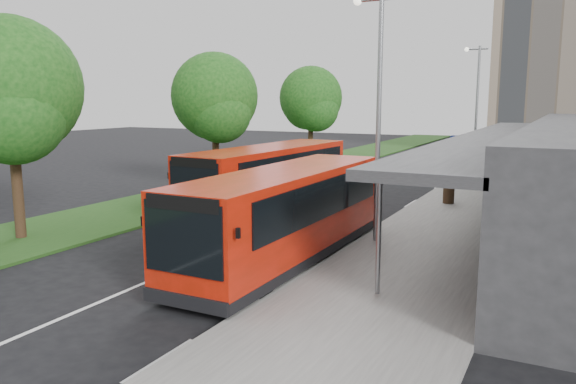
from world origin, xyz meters
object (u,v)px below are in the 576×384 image
lamp_post_far (476,101)px  bus_second (269,179)px  bus_main (286,215)px  car_far (456,141)px  tree_far (311,102)px  tree_near (11,97)px  lamp_post_near (376,103)px  car_near (480,147)px  litter_bin (449,193)px  bollard (468,172)px  tree_mid (215,102)px

lamp_post_far → bus_second: bearing=-108.7°
bus_main → car_far: bearing=94.7°
tree_far → tree_near: bearing=-90.0°
lamp_post_near → car_far: (-5.30, 42.93, -4.19)m
car_near → litter_bin: bearing=-68.4°
lamp_post_near → litter_bin: bearing=83.8°
tree_far → car_near: size_ratio=2.28×
lamp_post_far → litter_bin: size_ratio=8.79×
car_near → lamp_post_far: bearing=-67.4°
lamp_post_near → tree_near: bearing=-156.0°
tree_near → bus_second: tree_near is taller
tree_near → lamp_post_far: 27.32m
bollard → car_far: 27.34m
lamp_post_far → tree_far: bearing=-175.1°
bus_second → car_far: (0.41, 39.84, -0.93)m
tree_near → bollard: bearing=61.5°
bus_second → bollard: (6.08, 13.08, -0.82)m
lamp_post_far → tree_near: bearing=-114.0°
tree_far → bus_main: 24.39m
lamp_post_near → car_near: 35.82m
bus_main → litter_bin: size_ratio=10.87×
tree_near → bus_second: 10.29m
lamp_post_far → car_far: lamp_post_far is taller
lamp_post_near → car_far: size_ratio=2.50×
bus_second → litter_bin: bearing=39.8°
tree_near → tree_mid: bearing=90.0°
litter_bin → tree_near: bearing=-132.7°
tree_near → bus_second: size_ratio=0.75×
tree_near → car_far: bearing=83.1°
tree_mid → car_near: bearing=71.8°
tree_mid → car_near: 30.27m
tree_far → litter_bin: (12.01, -10.99, -4.03)m
tree_mid → bollard: 15.22m
tree_near → bus_main: bearing=10.5°
tree_mid → bollard: bearing=38.5°
tree_far → tree_mid: bearing=-90.0°
lamp_post_near → lamp_post_far: same height
tree_far → car_far: 24.92m
litter_bin → car_far: (-6.19, 34.87, -0.08)m
tree_mid → bus_second: (5.41, -3.96, -3.24)m
tree_near → bus_main: tree_near is taller
litter_bin → tree_mid: bearing=-175.2°
bus_main → car_near: bus_main is taller
car_near → lamp_post_near: bearing=-71.0°
car_far → lamp_post_far: bearing=-71.3°
tree_mid → lamp_post_near: (11.13, -7.05, 0.02)m
tree_near → tree_far: (0.00, 24.00, -0.28)m
bollard → tree_mid: bearing=-141.5°
bus_main → litter_bin: bus_main is taller
bus_main → car_far: size_ratio=3.09×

